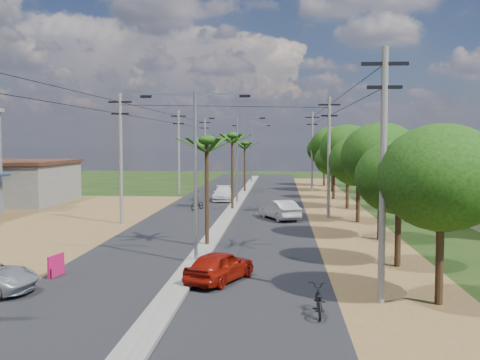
% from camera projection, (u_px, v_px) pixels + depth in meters
% --- Properties ---
extents(ground, '(160.00, 160.00, 0.00)m').
position_uv_depth(ground, '(196.00, 264.00, 26.33)').
color(ground, black).
rests_on(ground, ground).
extents(road, '(12.00, 110.00, 0.04)m').
position_uv_depth(road, '(227.00, 219.00, 41.26)').
color(road, black).
rests_on(road, ground).
extents(median, '(1.00, 90.00, 0.18)m').
position_uv_depth(median, '(230.00, 213.00, 44.24)').
color(median, '#605E56').
rests_on(median, ground).
extents(dirt_shoulder_east, '(5.00, 90.00, 0.03)m').
position_uv_depth(dirt_shoulder_east, '(343.00, 220.00, 40.65)').
color(dirt_shoulder_east, brown).
rests_on(dirt_shoulder_east, ground).
extents(low_shed, '(10.40, 10.40, 3.95)m').
position_uv_depth(low_shed, '(9.00, 182.00, 51.58)').
color(low_shed, '#605E56').
rests_on(low_shed, ground).
extents(house_east_far, '(7.60, 7.50, 4.60)m').
position_uv_depth(house_east_far, '(463.00, 177.00, 52.52)').
color(house_east_far, gray).
rests_on(house_east_far, ground).
extents(tree_east_a, '(4.40, 4.40, 6.37)m').
position_uv_depth(tree_east_a, '(442.00, 178.00, 19.37)').
color(tree_east_a, black).
rests_on(tree_east_a, ground).
extents(tree_east_b, '(4.00, 4.00, 5.83)m').
position_uv_depth(tree_east_b, '(399.00, 177.00, 25.38)').
color(tree_east_b, black).
rests_on(tree_east_b, ground).
extents(tree_east_c, '(4.60, 4.60, 6.83)m').
position_uv_depth(tree_east_c, '(381.00, 156.00, 32.26)').
color(tree_east_c, black).
rests_on(tree_east_c, ground).
extents(tree_east_d, '(4.20, 4.20, 6.13)m').
position_uv_depth(tree_east_d, '(359.00, 161.00, 39.28)').
color(tree_east_d, black).
rests_on(tree_east_d, ground).
extents(tree_east_e, '(4.80, 4.80, 7.14)m').
position_uv_depth(tree_east_e, '(348.00, 149.00, 47.18)').
color(tree_east_e, black).
rests_on(tree_east_e, ground).
extents(tree_east_f, '(3.80, 3.80, 5.52)m').
position_uv_depth(tree_east_f, '(334.00, 160.00, 55.25)').
color(tree_east_f, black).
rests_on(tree_east_f, ground).
extents(tree_east_g, '(5.00, 5.00, 7.38)m').
position_uv_depth(tree_east_g, '(333.00, 145.00, 63.07)').
color(tree_east_g, black).
rests_on(tree_east_g, ground).
extents(tree_east_h, '(4.40, 4.40, 6.52)m').
position_uv_depth(tree_east_h, '(324.00, 150.00, 71.10)').
color(tree_east_h, black).
rests_on(tree_east_h, ground).
extents(palm_median_near, '(2.00, 2.00, 6.15)m').
position_uv_depth(palm_median_near, '(207.00, 145.00, 29.93)').
color(palm_median_near, black).
rests_on(palm_median_near, ground).
extents(palm_median_mid, '(2.00, 2.00, 6.55)m').
position_uv_depth(palm_median_mid, '(232.00, 139.00, 45.82)').
color(palm_median_mid, black).
rests_on(palm_median_mid, ground).
extents(palm_median_far, '(2.00, 2.00, 5.85)m').
position_uv_depth(palm_median_far, '(245.00, 145.00, 61.78)').
color(palm_median_far, black).
rests_on(palm_median_far, ground).
extents(streetlight_near, '(5.10, 0.18, 8.00)m').
position_uv_depth(streetlight_near, '(195.00, 162.00, 26.00)').
color(streetlight_near, gray).
rests_on(streetlight_near, ground).
extents(streetlight_mid, '(5.10, 0.18, 8.00)m').
position_uv_depth(streetlight_mid, '(237.00, 152.00, 50.87)').
color(streetlight_mid, gray).
rests_on(streetlight_mid, ground).
extents(streetlight_far, '(5.10, 0.18, 8.00)m').
position_uv_depth(streetlight_far, '(251.00, 148.00, 75.75)').
color(streetlight_far, gray).
rests_on(streetlight_far, ground).
extents(utility_pole_w_b, '(1.60, 0.24, 9.00)m').
position_uv_depth(utility_pole_w_b, '(121.00, 155.00, 38.44)').
color(utility_pole_w_b, '#605E56').
rests_on(utility_pole_w_b, ground).
extents(utility_pole_w_c, '(1.60, 0.24, 9.00)m').
position_uv_depth(utility_pole_w_c, '(179.00, 150.00, 60.33)').
color(utility_pole_w_c, '#605E56').
rests_on(utility_pole_w_c, ground).
extents(utility_pole_w_d, '(1.60, 0.24, 9.00)m').
position_uv_depth(utility_pole_w_d, '(205.00, 148.00, 81.23)').
color(utility_pole_w_d, '#605E56').
rests_on(utility_pole_w_d, ground).
extents(utility_pole_e_a, '(1.60, 0.24, 9.00)m').
position_uv_depth(utility_pole_e_a, '(383.00, 170.00, 19.49)').
color(utility_pole_e_a, '#605E56').
rests_on(utility_pole_e_a, ground).
extents(utility_pole_e_b, '(1.60, 0.24, 9.00)m').
position_uv_depth(utility_pole_e_b, '(329.00, 154.00, 41.38)').
color(utility_pole_e_b, '#605E56').
rests_on(utility_pole_e_b, ground).
extents(utility_pole_e_c, '(1.60, 0.24, 9.00)m').
position_uv_depth(utility_pole_e_c, '(312.00, 150.00, 63.27)').
color(utility_pole_e_c, '#605E56').
rests_on(utility_pole_e_c, ground).
extents(car_red_near, '(2.91, 4.04, 1.28)m').
position_uv_depth(car_red_near, '(220.00, 267.00, 22.77)').
color(car_red_near, maroon).
rests_on(car_red_near, ground).
extents(car_silver_mid, '(3.18, 4.56, 1.43)m').
position_uv_depth(car_silver_mid, '(279.00, 210.00, 40.84)').
color(car_silver_mid, gray).
rests_on(car_silver_mid, ground).
extents(car_white_far, '(2.08, 4.71, 1.35)m').
position_uv_depth(car_white_far, '(223.00, 194.00, 53.64)').
color(car_white_far, silver).
rests_on(car_white_far, ground).
extents(moto_rider_east, '(0.67, 1.88, 0.99)m').
position_uv_depth(moto_rider_east, '(318.00, 302.00, 18.37)').
color(moto_rider_east, black).
rests_on(moto_rider_east, ground).
extents(moto_rider_west_a, '(1.30, 1.96, 0.97)m').
position_uv_depth(moto_rider_west_a, '(197.00, 205.00, 46.45)').
color(moto_rider_west_a, black).
rests_on(moto_rider_west_a, ground).
extents(moto_rider_west_b, '(1.04, 1.66, 0.96)m').
position_uv_depth(moto_rider_west_b, '(196.00, 196.00, 53.62)').
color(moto_rider_west_b, black).
rests_on(moto_rider_west_b, ground).
extents(roadside_sign, '(0.28, 1.16, 0.97)m').
position_uv_depth(roadside_sign, '(56.00, 266.00, 23.67)').
color(roadside_sign, '#B51047').
rests_on(roadside_sign, ground).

